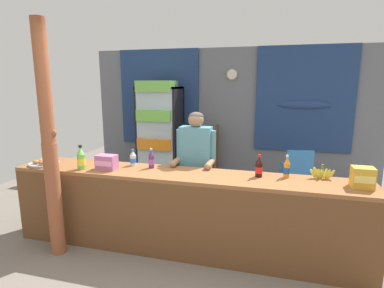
# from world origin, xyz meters

# --- Properties ---
(ground_plane) EXTENTS (8.28, 8.28, 0.00)m
(ground_plane) POSITION_xyz_m (0.00, 1.27, 0.00)
(ground_plane) COLOR slate
(back_wall_curtained) EXTENTS (5.57, 0.22, 2.56)m
(back_wall_curtained) POSITION_xyz_m (-0.00, 3.23, 1.33)
(back_wall_curtained) COLOR slate
(back_wall_curtained) RESTS_ON ground
(stall_counter) EXTENTS (3.98, 0.57, 0.91)m
(stall_counter) POSITION_xyz_m (-0.12, 0.26, 0.57)
(stall_counter) COLOR #935B33
(stall_counter) RESTS_ON ground
(timber_post) EXTENTS (0.18, 0.16, 2.54)m
(timber_post) POSITION_xyz_m (-1.46, -0.06, 1.22)
(timber_post) COLOR #995133
(timber_post) RESTS_ON ground
(drink_fridge) EXTENTS (0.78, 0.68, 1.94)m
(drink_fridge) POSITION_xyz_m (-1.27, 2.71, 1.07)
(drink_fridge) COLOR black
(drink_fridge) RESTS_ON ground
(bottle_shelf_rack) EXTENTS (0.48, 0.28, 1.11)m
(bottle_shelf_rack) POSITION_xyz_m (-0.42, 2.93, 0.58)
(bottle_shelf_rack) COLOR brown
(bottle_shelf_rack) RESTS_ON ground
(plastic_lawn_chair) EXTENTS (0.52, 0.52, 0.86)m
(plastic_lawn_chair) POSITION_xyz_m (1.26, 2.34, 0.49)
(plastic_lawn_chair) COLOR #3884D6
(plastic_lawn_chair) RESTS_ON ground
(shopkeeper) EXTENTS (0.50, 0.42, 1.55)m
(shopkeeper) POSITION_xyz_m (-0.08, 0.86, 0.97)
(shopkeeper) COLOR #28282D
(shopkeeper) RESTS_ON ground
(soda_bottle_lime_soda) EXTENTS (0.09, 0.09, 0.29)m
(soda_bottle_lime_soda) POSITION_xyz_m (-1.29, 0.24, 1.03)
(soda_bottle_lime_soda) COLOR #75C64C
(soda_bottle_lime_soda) RESTS_ON stall_counter
(soda_bottle_water) EXTENTS (0.08, 0.08, 0.20)m
(soda_bottle_water) POSITION_xyz_m (-0.79, 0.54, 1.00)
(soda_bottle_water) COLOR silver
(soda_bottle_water) RESTS_ON stall_counter
(soda_bottle_grape_soda) EXTENTS (0.07, 0.07, 0.24)m
(soda_bottle_grape_soda) POSITION_xyz_m (-0.53, 0.50, 1.01)
(soda_bottle_grape_soda) COLOR #56286B
(soda_bottle_grape_soda) RESTS_ON stall_counter
(soda_bottle_orange_soda) EXTENTS (0.06, 0.06, 0.24)m
(soda_bottle_orange_soda) POSITION_xyz_m (0.99, 0.52, 1.02)
(soda_bottle_orange_soda) COLOR orange
(soda_bottle_orange_soda) RESTS_ON stall_counter
(soda_bottle_cola) EXTENTS (0.08, 0.08, 0.24)m
(soda_bottle_cola) POSITION_xyz_m (0.71, 0.47, 1.02)
(soda_bottle_cola) COLOR black
(soda_bottle_cola) RESTS_ON stall_counter
(snack_box_choco_powder) EXTENTS (0.20, 0.16, 0.20)m
(snack_box_choco_powder) POSITION_xyz_m (1.68, 0.37, 1.01)
(snack_box_choco_powder) COLOR gold
(snack_box_choco_powder) RESTS_ON stall_counter
(snack_box_wafer) EXTENTS (0.23, 0.15, 0.17)m
(snack_box_wafer) POSITION_xyz_m (-1.00, 0.31, 1.00)
(snack_box_wafer) COLOR #B76699
(snack_box_wafer) RESTS_ON stall_counter
(pastry_tray) EXTENTS (0.35, 0.35, 0.07)m
(pastry_tray) POSITION_xyz_m (-1.85, 0.29, 0.94)
(pastry_tray) COLOR #BCBCC1
(pastry_tray) RESTS_ON stall_counter
(banana_bunch) EXTENTS (0.27, 0.06, 0.16)m
(banana_bunch) POSITION_xyz_m (1.35, 0.57, 0.97)
(banana_bunch) COLOR #DBCC42
(banana_bunch) RESTS_ON stall_counter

